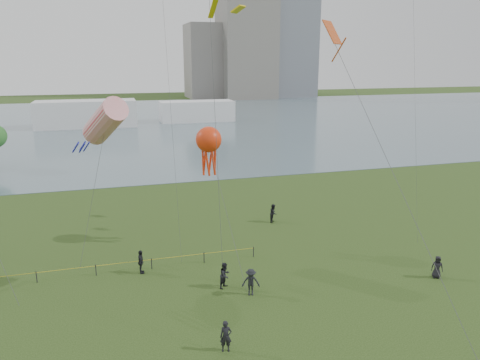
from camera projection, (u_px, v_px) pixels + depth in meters
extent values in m
cube|color=slate|center=(139.00, 122.00, 114.69)|extent=(400.00, 120.00, 0.08)
cube|color=slate|center=(246.00, 48.00, 179.78)|extent=(20.00, 20.00, 38.00)
cube|color=slate|center=(208.00, 61.00, 182.90)|extent=(16.00, 18.00, 28.00)
cube|color=silver|center=(86.00, 114.00, 106.09)|extent=(22.00, 8.00, 6.00)
cube|color=silver|center=(197.00, 111.00, 115.92)|extent=(18.00, 7.00, 5.00)
cylinder|color=black|center=(37.00, 277.00, 32.83)|extent=(0.07, 0.07, 0.85)
cylinder|color=black|center=(96.00, 270.00, 33.89)|extent=(0.07, 0.07, 0.85)
cylinder|color=black|center=(152.00, 264.00, 34.96)|extent=(0.07, 0.07, 0.85)
cylinder|color=black|center=(204.00, 257.00, 36.02)|extent=(0.07, 0.07, 0.85)
cylinder|color=black|center=(253.00, 252.00, 37.09)|extent=(0.07, 0.07, 0.85)
cylinder|color=yellow|center=(96.00, 266.00, 33.81)|extent=(24.00, 0.03, 0.03)
imported|color=black|center=(225.00, 275.00, 32.02)|extent=(1.12, 1.10, 1.82)
imported|color=black|center=(251.00, 282.00, 30.99)|extent=(1.35, 0.99, 1.86)
imported|color=black|center=(141.00, 262.00, 34.13)|extent=(0.49, 1.07, 1.79)
imported|color=black|center=(437.00, 267.00, 33.47)|extent=(0.96, 0.87, 1.64)
imported|color=black|center=(226.00, 336.00, 25.04)|extent=(0.72, 0.55, 1.75)
imported|color=black|center=(273.00, 213.00, 44.86)|extent=(1.04, 1.09, 1.78)
cylinder|color=#3F3F42|center=(215.00, 118.00, 32.90)|extent=(0.45, 5.57, 22.50)
cube|color=yellow|center=(238.00, 9.00, 26.39)|extent=(0.95, 0.95, 0.42)
cylinder|color=#3F3F42|center=(92.00, 196.00, 34.63)|extent=(2.64, 1.62, 10.81)
cylinder|color=red|center=(105.00, 121.00, 34.34)|extent=(3.77, 5.20, 3.90)
cylinder|color=#1C1ABC|center=(86.00, 147.00, 33.26)|extent=(0.60, 1.13, 0.88)
cylinder|color=#1C1ABC|center=(83.00, 146.00, 33.54)|extent=(0.60, 1.13, 0.88)
cylinder|color=#1C1ABC|center=(76.00, 147.00, 33.29)|extent=(0.60, 1.13, 0.88)
cylinder|color=#1C1ABC|center=(75.00, 148.00, 32.85)|extent=(0.60, 1.13, 0.88)
cylinder|color=#1C1ABC|center=(82.00, 148.00, 32.83)|extent=(0.60, 1.13, 0.88)
cylinder|color=#3F3F42|center=(226.00, 209.00, 34.73)|extent=(0.57, 8.91, 8.97)
sphere|color=red|center=(209.00, 140.00, 37.66)|extent=(2.10, 2.10, 2.10)
cylinder|color=red|center=(215.00, 159.00, 38.20)|extent=(0.18, 0.54, 2.60)
cylinder|color=red|center=(211.00, 158.00, 38.53)|extent=(0.49, 0.36, 2.61)
cylinder|color=red|center=(205.00, 158.00, 38.40)|extent=(0.49, 0.36, 2.61)
cylinder|color=red|center=(203.00, 159.00, 37.93)|extent=(0.18, 0.54, 2.60)
cylinder|color=red|center=(207.00, 160.00, 37.60)|extent=(0.49, 0.36, 2.61)
cylinder|color=red|center=(213.00, 160.00, 37.73)|extent=(0.49, 0.36, 2.61)
cylinder|color=#3F3F42|center=(409.00, 204.00, 22.97)|extent=(2.20, 13.93, 16.78)
cube|color=#CA4412|center=(332.00, 32.00, 27.02)|extent=(1.65, 1.65, 1.35)
cylinder|color=#CA4412|center=(339.00, 50.00, 26.44)|extent=(0.08, 1.58, 1.35)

